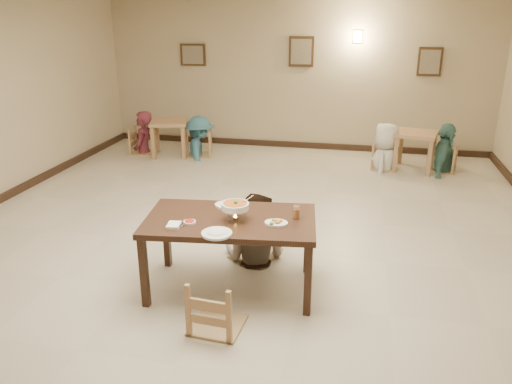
% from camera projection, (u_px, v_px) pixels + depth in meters
% --- Properties ---
extents(floor, '(10.00, 10.00, 0.00)m').
position_uv_depth(floor, '(239.00, 248.00, 6.21)').
color(floor, beige).
rests_on(floor, ground).
extents(wall_back, '(10.00, 0.00, 10.00)m').
position_uv_depth(wall_back, '(296.00, 76.00, 10.29)').
color(wall_back, '#BEAB8C').
rests_on(wall_back, floor).
extents(baseboard_back, '(8.00, 0.06, 0.12)m').
position_uv_depth(baseboard_back, '(294.00, 145.00, 10.75)').
color(baseboard_back, black).
rests_on(baseboard_back, floor).
extents(picture_a, '(0.55, 0.04, 0.45)m').
position_uv_depth(picture_a, '(193.00, 55.00, 10.54)').
color(picture_a, '#372414').
rests_on(picture_a, wall_back).
extents(picture_b, '(0.50, 0.04, 0.60)m').
position_uv_depth(picture_b, '(301.00, 52.00, 10.06)').
color(picture_b, '#372414').
rests_on(picture_b, wall_back).
extents(picture_c, '(0.45, 0.04, 0.55)m').
position_uv_depth(picture_c, '(430.00, 62.00, 9.62)').
color(picture_c, '#372414').
rests_on(picture_c, wall_back).
extents(wall_sconce, '(0.16, 0.05, 0.22)m').
position_uv_depth(wall_sconce, '(358.00, 37.00, 9.74)').
color(wall_sconce, '#FFD88C').
rests_on(wall_sconce, wall_back).
extents(main_table, '(1.82, 1.16, 0.80)m').
position_uv_depth(main_table, '(230.00, 225.00, 5.08)').
color(main_table, '#371F14').
rests_on(main_table, floor).
extents(chair_far, '(0.51, 0.51, 1.08)m').
position_uv_depth(chair_far, '(255.00, 213.00, 5.87)').
color(chair_far, tan).
rests_on(chair_far, floor).
extents(chair_near, '(0.47, 0.47, 0.99)m').
position_uv_depth(chair_near, '(216.00, 280.00, 4.50)').
color(chair_near, tan).
rests_on(chair_near, floor).
extents(main_diner, '(0.91, 0.77, 1.64)m').
position_uv_depth(main_diner, '(255.00, 194.00, 5.67)').
color(main_diner, gray).
rests_on(main_diner, floor).
extents(curry_warmer, '(0.31, 0.28, 0.25)m').
position_uv_depth(curry_warmer, '(235.00, 206.00, 4.96)').
color(curry_warmer, silver).
rests_on(curry_warmer, main_table).
extents(rice_plate_far, '(0.32, 0.32, 0.07)m').
position_uv_depth(rice_plate_far, '(230.00, 205.00, 5.34)').
color(rice_plate_far, white).
rests_on(rice_plate_far, main_table).
extents(rice_plate_near, '(0.29, 0.29, 0.07)m').
position_uv_depth(rice_plate_near, '(217.00, 233.00, 4.67)').
color(rice_plate_near, white).
rests_on(rice_plate_near, main_table).
extents(fried_plate, '(0.23, 0.23, 0.05)m').
position_uv_depth(fried_plate, '(276.00, 222.00, 4.90)').
color(fried_plate, white).
rests_on(fried_plate, main_table).
extents(chili_dish, '(0.12, 0.12, 0.03)m').
position_uv_depth(chili_dish, '(190.00, 222.00, 4.93)').
color(chili_dish, white).
rests_on(chili_dish, main_table).
extents(napkin_cutlery, '(0.16, 0.25, 0.03)m').
position_uv_depth(napkin_cutlery, '(174.00, 225.00, 4.85)').
color(napkin_cutlery, white).
rests_on(napkin_cutlery, main_table).
extents(drink_glass, '(0.07, 0.07, 0.13)m').
position_uv_depth(drink_glass, '(296.00, 213.00, 5.03)').
color(drink_glass, white).
rests_on(drink_glass, main_table).
extents(bg_table_left, '(0.88, 0.88, 0.71)m').
position_uv_depth(bg_table_left, '(169.00, 127.00, 9.99)').
color(bg_table_left, tan).
rests_on(bg_table_left, floor).
extents(bg_table_right, '(0.85, 0.85, 0.71)m').
position_uv_depth(bg_table_right, '(416.00, 139.00, 9.08)').
color(bg_table_right, tan).
rests_on(bg_table_right, floor).
extents(bg_chair_ll, '(0.48, 0.48, 1.02)m').
position_uv_depth(bg_chair_ll, '(142.00, 129.00, 10.16)').
color(bg_chair_ll, tan).
rests_on(bg_chair_ll, floor).
extents(bg_chair_lr, '(0.47, 0.47, 1.01)m').
position_uv_depth(bg_chair_lr, '(199.00, 132.00, 9.97)').
color(bg_chair_lr, tan).
rests_on(bg_chair_lr, floor).
extents(bg_chair_rl, '(0.43, 0.43, 0.91)m').
position_uv_depth(bg_chair_rl, '(386.00, 145.00, 9.17)').
color(bg_chair_rl, tan).
rests_on(bg_chair_rl, floor).
extents(bg_chair_rr, '(0.42, 0.42, 0.89)m').
position_uv_depth(bg_chair_rr, '(445.00, 148.00, 9.03)').
color(bg_chair_rr, tan).
rests_on(bg_chair_rr, floor).
extents(bg_diner_a, '(0.50, 0.68, 1.75)m').
position_uv_depth(bg_diner_a, '(141.00, 111.00, 10.03)').
color(bg_diner_a, maroon).
rests_on(bg_diner_a, floor).
extents(bg_diner_b, '(0.95, 1.20, 1.63)m').
position_uv_depth(bg_diner_b, '(198.00, 116.00, 9.86)').
color(bg_diner_b, teal).
rests_on(bg_diner_b, floor).
extents(bg_diner_c, '(0.72, 0.94, 1.72)m').
position_uv_depth(bg_diner_c, '(388.00, 123.00, 9.03)').
color(bg_diner_c, silver).
rests_on(bg_diner_c, floor).
extents(bg_diner_d, '(0.70, 1.12, 1.78)m').
position_uv_depth(bg_diner_d, '(448.00, 123.00, 8.88)').
color(bg_diner_d, slate).
rests_on(bg_diner_d, floor).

